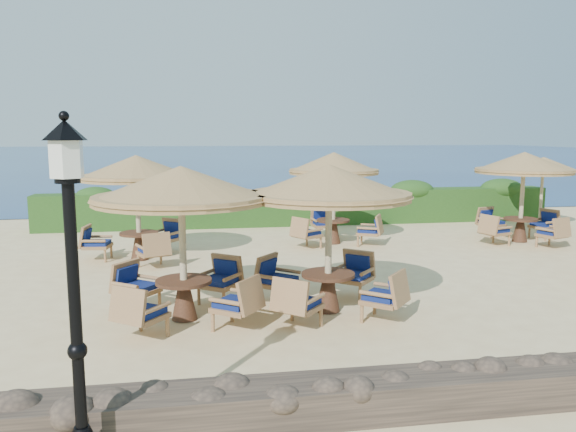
{
  "coord_description": "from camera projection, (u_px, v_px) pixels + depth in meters",
  "views": [
    {
      "loc": [
        -3.67,
        -11.99,
        3.19
      ],
      "look_at": [
        -1.62,
        0.62,
        1.3
      ],
      "focal_mm": 35.0,
      "sensor_mm": 36.0,
      "label": 1
    }
  ],
  "objects": [
    {
      "name": "stone_wall",
      "position": [
        514.0,
        385.0,
        6.68
      ],
      "size": [
        15.0,
        0.65,
        0.44
      ],
      "primitive_type": "cube",
      "color": "brown",
      "rests_on": "ground"
    },
    {
      "name": "hedge",
      "position": [
        303.0,
        208.0,
        19.7
      ],
      "size": [
        18.0,
        0.9,
        1.2
      ],
      "primitive_type": "cube",
      "color": "#1C3F14",
      "rests_on": "ground"
    },
    {
      "name": "cafe_set_0",
      "position": [
        182.0,
        213.0,
        9.43
      ],
      "size": [
        2.98,
        2.98,
        2.65
      ],
      "color": "#C4B48A",
      "rests_on": "ground"
    },
    {
      "name": "cafe_set_4",
      "position": [
        334.0,
        180.0,
        16.13
      ],
      "size": [
        2.77,
        2.72,
        2.65
      ],
      "color": "#C4B48A",
      "rests_on": "ground"
    },
    {
      "name": "cafe_set_1",
      "position": [
        329.0,
        210.0,
        9.89
      ],
      "size": [
        2.94,
        2.94,
        2.65
      ],
      "color": "#C4B48A",
      "rests_on": "ground"
    },
    {
      "name": "cafe_set_3",
      "position": [
        137.0,
        185.0,
        14.0
      ],
      "size": [
        2.84,
        2.84,
        2.65
      ],
      "color": "#C4B48A",
      "rests_on": "ground"
    },
    {
      "name": "lamp_post",
      "position": [
        75.0,
        314.0,
        5.13
      ],
      "size": [
        0.44,
        0.44,
        3.31
      ],
      "color": "black",
      "rests_on": "ground"
    },
    {
      "name": "sea",
      "position": [
        222.0,
        155.0,
        81.1
      ],
      "size": [
        160.0,
        160.0,
        0.0
      ],
      "primitive_type": "plane",
      "color": "navy",
      "rests_on": "ground"
    },
    {
      "name": "cafe_set_5",
      "position": [
        523.0,
        181.0,
        16.38
      ],
      "size": [
        2.87,
        2.87,
        2.65
      ],
      "color": "#C4B48A",
      "rests_on": "ground"
    },
    {
      "name": "ground",
      "position": [
        362.0,
        275.0,
        12.76
      ],
      "size": [
        120.0,
        120.0,
        0.0
      ],
      "primitive_type": "plane",
      "color": "beige",
      "rests_on": "ground"
    },
    {
      "name": "extra_parasol",
      "position": [
        543.0,
        164.0,
        18.76
      ],
      "size": [
        2.3,
        2.3,
        2.41
      ],
      "color": "#C4B48A",
      "rests_on": "ground"
    }
  ]
}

